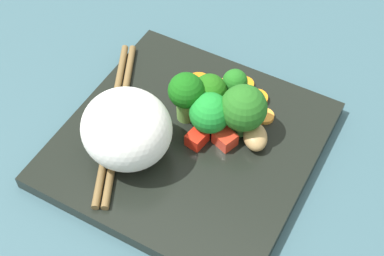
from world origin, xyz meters
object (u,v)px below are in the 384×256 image
(broccoli_floret_1, at_px, (235,83))
(carrot_slice_5, at_px, (199,82))
(rice_mound, at_px, (127,129))
(chopstick_pair, at_px, (116,118))
(square_plate, at_px, (189,144))

(broccoli_floret_1, distance_m, carrot_slice_5, 0.06)
(rice_mound, distance_m, broccoli_floret_1, 0.14)
(rice_mound, distance_m, carrot_slice_5, 0.14)
(carrot_slice_5, relative_size, chopstick_pair, 0.14)
(rice_mound, xyz_separation_m, carrot_slice_5, (-0.13, 0.02, -0.04))
(rice_mound, xyz_separation_m, broccoli_floret_1, (-0.12, 0.07, -0.01))
(carrot_slice_5, bearing_deg, square_plate, 21.81)
(broccoli_floret_1, distance_m, chopstick_pair, 0.14)
(square_plate, height_order, broccoli_floret_1, broccoli_floret_1)
(square_plate, xyz_separation_m, rice_mound, (0.05, -0.05, 0.05))
(broccoli_floret_1, relative_size, carrot_slice_5, 1.68)
(square_plate, xyz_separation_m, chopstick_pair, (0.02, -0.09, 0.01))
(square_plate, distance_m, broccoli_floret_1, 0.09)
(rice_mound, bearing_deg, carrot_slice_5, 173.41)
(chopstick_pair, bearing_deg, rice_mound, 25.41)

